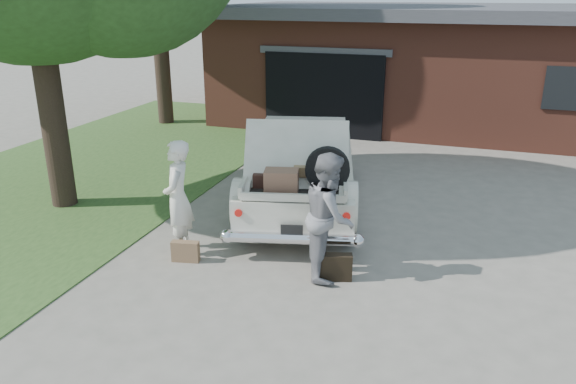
% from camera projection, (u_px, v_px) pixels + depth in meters
% --- Properties ---
extents(ground, '(90.00, 90.00, 0.00)m').
position_uv_depth(ground, '(274.00, 282.00, 7.63)').
color(ground, gray).
rests_on(ground, ground).
extents(grass_strip, '(6.00, 16.00, 0.02)m').
position_uv_depth(grass_strip, '(80.00, 176.00, 11.95)').
color(grass_strip, '#2D4C1E').
rests_on(grass_strip, ground).
extents(house, '(12.80, 7.80, 3.30)m').
position_uv_depth(house, '(433.00, 62.00, 16.98)').
color(house, brown).
rests_on(house, ground).
extents(sedan, '(2.96, 5.14, 1.87)m').
position_uv_depth(sedan, '(302.00, 167.00, 10.15)').
color(sedan, white).
rests_on(sedan, ground).
extents(woman_left, '(0.59, 0.73, 1.73)m').
position_uv_depth(woman_left, '(178.00, 198.00, 8.24)').
color(woman_left, white).
rests_on(woman_left, ground).
extents(woman_right, '(0.84, 0.98, 1.75)m').
position_uv_depth(woman_right, '(329.00, 216.00, 7.56)').
color(woman_right, gray).
rests_on(woman_right, ground).
extents(suitcase_left, '(0.42, 0.20, 0.31)m').
position_uv_depth(suitcase_left, '(185.00, 251.00, 8.17)').
color(suitcase_left, '#896646').
rests_on(suitcase_left, ground).
extents(suitcase_right, '(0.51, 0.29, 0.38)m').
position_uv_depth(suitcase_right, '(334.00, 267.00, 7.64)').
color(suitcase_right, black).
rests_on(suitcase_right, ground).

